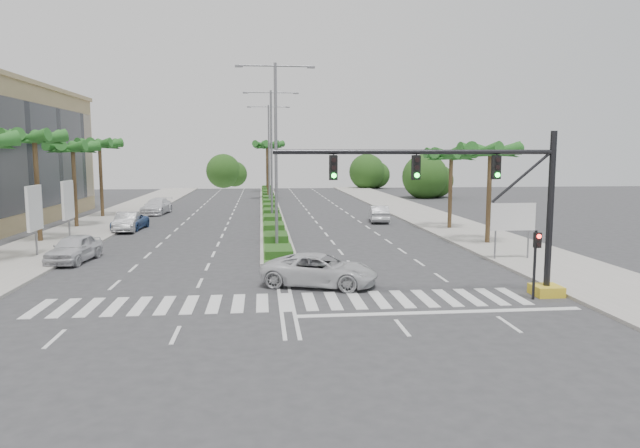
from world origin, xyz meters
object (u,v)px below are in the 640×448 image
object	(u,v)px
car_parked_d	(157,206)
car_crossing	(320,270)
car_parked_a	(74,248)
car_parked_b	(127,222)
car_parked_c	(130,222)
car_right	(379,214)

from	to	relation	value
car_parked_d	car_crossing	xyz separation A→B (m)	(13.53, -33.89, -0.04)
car_parked_a	car_parked_b	world-z (taller)	car_parked_a
car_crossing	car_parked_a	bearing A→B (deg)	80.63
car_parked_c	car_parked_d	world-z (taller)	car_parked_d
car_parked_b	car_parked_c	world-z (taller)	car_parked_b
car_parked_b	car_parked_c	distance (m)	0.93
car_parked_a	car_right	world-z (taller)	car_parked_a
car_parked_b	car_parked_c	size ratio (longest dim) A/B	1.02
car_parked_d	car_crossing	size ratio (longest dim) A/B	1.00
car_parked_b	car_crossing	xyz separation A→B (m)	(13.53, -20.65, -0.01)
car_crossing	car_parked_c	bearing A→B (deg)	51.57
car_parked_d	car_right	size ratio (longest dim) A/B	1.18
car_right	car_parked_a	bearing A→B (deg)	45.83
car_parked_d	car_parked_a	bearing A→B (deg)	-83.07
car_crossing	car_right	world-z (taller)	car_right
car_parked_a	car_parked_d	size ratio (longest dim) A/B	0.85
car_parked_c	car_parked_d	bearing A→B (deg)	95.52
car_right	car_parked_b	bearing A→B (deg)	17.85
car_parked_c	car_parked_a	bearing A→B (deg)	-84.48
car_parked_a	car_crossing	size ratio (longest dim) A/B	0.86
car_parked_b	car_parked_d	distance (m)	13.24
car_parked_a	car_parked_b	size ratio (longest dim) A/B	1.00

